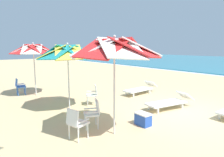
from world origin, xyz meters
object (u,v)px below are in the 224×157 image
object	(u,v)px
plastic_chair_2	(93,93)
sun_lounger_2	(141,89)
plastic_chair_1	(93,112)
cooler_box	(143,119)
beach_umbrella_0	(114,49)
plastic_chair_0	(76,122)
beach_umbrella_1	(68,52)
beach_umbrella_2	(33,50)
sun_lounger_1	(170,102)
plastic_chair_3	(19,86)

from	to	relation	value
plastic_chair_2	sun_lounger_2	distance (m)	3.11
plastic_chair_1	cooler_box	distance (m)	1.59
beach_umbrella_0	cooler_box	world-z (taller)	beach_umbrella_0
plastic_chair_0	beach_umbrella_0	bearing A→B (deg)	71.63
plastic_chair_0	beach_umbrella_1	world-z (taller)	beach_umbrella_1
beach_umbrella_0	beach_umbrella_2	distance (m)	6.09
sun_lounger_1	beach_umbrella_1	bearing A→B (deg)	-127.22
beach_umbrella_0	plastic_chair_0	size ratio (longest dim) A/B	3.21
beach_umbrella_1	beach_umbrella_2	distance (m)	3.18
beach_umbrella_1	beach_umbrella_2	bearing A→B (deg)	-173.12
beach_umbrella_1	plastic_chair_2	world-z (taller)	beach_umbrella_1
plastic_chair_0	beach_umbrella_2	xyz separation A→B (m)	(-5.74, 0.64, 1.84)
beach_umbrella_0	beach_umbrella_1	world-z (taller)	beach_umbrella_0
plastic_chair_1	beach_umbrella_2	xyz separation A→B (m)	(-5.33, -0.15, 1.84)
plastic_chair_0	plastic_chair_2	distance (m)	3.21
plastic_chair_0	plastic_chair_3	world-z (taller)	same
plastic_chair_0	cooler_box	bearing A→B (deg)	79.12
beach_umbrella_2	beach_umbrella_0	bearing A→B (deg)	3.51
plastic_chair_0	plastic_chair_1	bearing A→B (deg)	117.28
plastic_chair_1	plastic_chair_2	world-z (taller)	same
plastic_chair_1	sun_lounger_2	size ratio (longest dim) A/B	0.40
plastic_chair_0	plastic_chair_1	distance (m)	0.89
beach_umbrella_2	sun_lounger_1	size ratio (longest dim) A/B	1.22
beach_umbrella_1	sun_lounger_1	distance (m)	4.52
beach_umbrella_2	cooler_box	size ratio (longest dim) A/B	5.40
beach_umbrella_0	sun_lounger_1	distance (m)	3.91
sun_lounger_1	cooler_box	xyz separation A→B (m)	(0.54, -2.13, -0.08)
plastic_chair_1	cooler_box	size ratio (longest dim) A/B	1.73
beach_umbrella_1	sun_lounger_2	size ratio (longest dim) A/B	1.21
beach_umbrella_0	plastic_chair_2	world-z (taller)	beach_umbrella_0
plastic_chair_1	beach_umbrella_2	world-z (taller)	beach_umbrella_2
sun_lounger_1	cooler_box	world-z (taller)	sun_lounger_1
sun_lounger_1	sun_lounger_2	size ratio (longest dim) A/B	1.02
beach_umbrella_2	sun_lounger_2	size ratio (longest dim) A/B	1.24
beach_umbrella_0	cooler_box	xyz separation A→B (m)	(0.07, 1.11, -2.21)
plastic_chair_0	beach_umbrella_1	xyz separation A→B (m)	(-2.59, 1.02, 1.76)
plastic_chair_3	sun_lounger_1	xyz separation A→B (m)	(6.12, 4.28, -0.22)
beach_umbrella_1	plastic_chair_2	distance (m)	2.05
beach_umbrella_0	plastic_chair_1	world-z (taller)	beach_umbrella_0
plastic_chair_2	sun_lounger_1	distance (m)	3.21
beach_umbrella_2	cooler_box	xyz separation A→B (m)	(6.15, 1.48, -2.14)
beach_umbrella_2	plastic_chair_0	bearing A→B (deg)	-6.39
plastic_chair_2	sun_lounger_1	size ratio (longest dim) A/B	0.39
plastic_chair_1	beach_umbrella_1	distance (m)	2.81
beach_umbrella_0	sun_lounger_1	size ratio (longest dim) A/B	1.25
plastic_chair_3	plastic_chair_0	bearing A→B (deg)	0.21
plastic_chair_1	sun_lounger_1	distance (m)	3.49
beach_umbrella_0	plastic_chair_0	xyz separation A→B (m)	(-0.34, -1.02, -1.92)
beach_umbrella_1	plastic_chair_2	size ratio (longest dim) A/B	3.04
beach_umbrella_2	cooler_box	world-z (taller)	beach_umbrella_2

